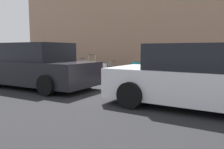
{
  "coord_description": "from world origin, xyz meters",
  "views": [
    {
      "loc": [
        -4.92,
        7.57,
        1.42
      ],
      "look_at": [
        -0.88,
        0.72,
        0.52
      ],
      "focal_mm": 36.54,
      "sensor_mm": 36.0,
      "label": 1
    }
  ],
  "objects_px": {
    "suitcase_navy_9": "(82,70)",
    "suitcase_black_6": "(114,73)",
    "fire_hydrant": "(62,67)",
    "parked_car_white_0": "(199,78)",
    "suitcase_olive_8": "(92,69)",
    "suitcase_navy_2": "(160,75)",
    "suitcase_maroon_5": "(124,73)",
    "suitcase_red_10": "(74,68)",
    "suitcase_silver_0": "(192,77)",
    "parked_car_charcoal_1": "(37,67)",
    "suitcase_teal_4": "(136,72)",
    "suitcase_silver_7": "(103,71)",
    "suitcase_olive_1": "(175,77)",
    "bollard_post": "(48,65)",
    "suitcase_red_3": "(148,73)"
  },
  "relations": [
    {
      "from": "suitcase_red_3",
      "to": "suitcase_olive_8",
      "type": "bearing_deg",
      "value": 0.57
    },
    {
      "from": "suitcase_silver_0",
      "to": "suitcase_teal_4",
      "type": "relative_size",
      "value": 0.95
    },
    {
      "from": "suitcase_red_3",
      "to": "parked_car_white_0",
      "type": "bearing_deg",
      "value": 131.75
    },
    {
      "from": "suitcase_silver_7",
      "to": "suitcase_maroon_5",
      "type": "bearing_deg",
      "value": 177.13
    },
    {
      "from": "suitcase_silver_0",
      "to": "parked_car_white_0",
      "type": "xyz_separation_m",
      "value": [
        -0.66,
        2.63,
        0.3
      ]
    },
    {
      "from": "parked_car_charcoal_1",
      "to": "bollard_post",
      "type": "bearing_deg",
      "value": -51.08
    },
    {
      "from": "suitcase_olive_8",
      "to": "suitcase_navy_9",
      "type": "bearing_deg",
      "value": 3.48
    },
    {
      "from": "suitcase_silver_7",
      "to": "suitcase_black_6",
      "type": "bearing_deg",
      "value": -179.47
    },
    {
      "from": "parked_car_white_0",
      "to": "suitcase_olive_8",
      "type": "bearing_deg",
      "value": -27.28
    },
    {
      "from": "suitcase_red_10",
      "to": "parked_car_white_0",
      "type": "bearing_deg",
      "value": 157.13
    },
    {
      "from": "fire_hydrant",
      "to": "parked_car_white_0",
      "type": "distance_m",
      "value": 7.33
    },
    {
      "from": "suitcase_silver_0",
      "to": "suitcase_olive_1",
      "type": "xyz_separation_m",
      "value": [
        0.58,
        0.08,
        -0.03
      ]
    },
    {
      "from": "suitcase_red_3",
      "to": "bollard_post",
      "type": "relative_size",
      "value": 0.95
    },
    {
      "from": "suitcase_silver_0",
      "to": "suitcase_red_10",
      "type": "bearing_deg",
      "value": 1.13
    },
    {
      "from": "suitcase_navy_2",
      "to": "suitcase_silver_7",
      "type": "bearing_deg",
      "value": -1.43
    },
    {
      "from": "suitcase_olive_1",
      "to": "suitcase_navy_9",
      "type": "relative_size",
      "value": 0.97
    },
    {
      "from": "suitcase_red_10",
      "to": "parked_car_charcoal_1",
      "type": "xyz_separation_m",
      "value": [
        -0.36,
        2.53,
        0.25
      ]
    },
    {
      "from": "suitcase_red_3",
      "to": "suitcase_black_6",
      "type": "xyz_separation_m",
      "value": [
        1.55,
        0.0,
        -0.04
      ]
    },
    {
      "from": "suitcase_olive_1",
      "to": "bollard_post",
      "type": "distance_m",
      "value": 6.38
    },
    {
      "from": "suitcase_silver_0",
      "to": "fire_hydrant",
      "type": "xyz_separation_m",
      "value": [
        6.18,
        0.03,
        0.11
      ]
    },
    {
      "from": "suitcase_olive_8",
      "to": "suitcase_red_10",
      "type": "bearing_deg",
      "value": 3.06
    },
    {
      "from": "suitcase_silver_0",
      "to": "suitcase_olive_8",
      "type": "bearing_deg",
      "value": 0.69
    },
    {
      "from": "bollard_post",
      "to": "suitcase_red_10",
      "type": "bearing_deg",
      "value": -177.5
    },
    {
      "from": "suitcase_red_3",
      "to": "parked_car_white_0",
      "type": "xyz_separation_m",
      "value": [
        -2.33,
        2.61,
        0.27
      ]
    },
    {
      "from": "suitcase_red_10",
      "to": "bollard_post",
      "type": "height_order",
      "value": "suitcase_red_10"
    },
    {
      "from": "suitcase_red_10",
      "to": "suitcase_teal_4",
      "type": "bearing_deg",
      "value": -179.81
    },
    {
      "from": "suitcase_navy_9",
      "to": "suitcase_black_6",
      "type": "bearing_deg",
      "value": -178.1
    },
    {
      "from": "suitcase_olive_8",
      "to": "suitcase_navy_9",
      "type": "relative_size",
      "value": 1.2
    },
    {
      "from": "suitcase_silver_0",
      "to": "bollard_post",
      "type": "xyz_separation_m",
      "value": [
        6.96,
        0.18,
        0.16
      ]
    },
    {
      "from": "suitcase_red_3",
      "to": "suitcase_black_6",
      "type": "height_order",
      "value": "suitcase_red_3"
    },
    {
      "from": "bollard_post",
      "to": "suitcase_olive_1",
      "type": "bearing_deg",
      "value": -179.18
    },
    {
      "from": "parked_car_charcoal_1",
      "to": "suitcase_silver_7",
      "type": "bearing_deg",
      "value": -114.99
    },
    {
      "from": "suitcase_olive_1",
      "to": "suitcase_olive_8",
      "type": "distance_m",
      "value": 3.77
    },
    {
      "from": "parked_car_white_0",
      "to": "parked_car_charcoal_1",
      "type": "xyz_separation_m",
      "value": [
        5.64,
        -0.0,
        0.04
      ]
    },
    {
      "from": "suitcase_teal_4",
      "to": "parked_car_white_0",
      "type": "bearing_deg",
      "value": 137.87
    },
    {
      "from": "fire_hydrant",
      "to": "suitcase_olive_1",
      "type": "bearing_deg",
      "value": 179.4
    },
    {
      "from": "suitcase_olive_8",
      "to": "suitcase_navy_2",
      "type": "bearing_deg",
      "value": 179.16
    },
    {
      "from": "suitcase_red_3",
      "to": "suitcase_olive_8",
      "type": "xyz_separation_m",
      "value": [
        2.68,
        0.03,
        0.05
      ]
    },
    {
      "from": "suitcase_maroon_5",
      "to": "suitcase_red_10",
      "type": "height_order",
      "value": "suitcase_red_10"
    },
    {
      "from": "suitcase_silver_0",
      "to": "bollard_post",
      "type": "distance_m",
      "value": 6.96
    },
    {
      "from": "suitcase_maroon_5",
      "to": "fire_hydrant",
      "type": "bearing_deg",
      "value": -1.02
    },
    {
      "from": "suitcase_teal_4",
      "to": "fire_hydrant",
      "type": "relative_size",
      "value": 1.07
    },
    {
      "from": "suitcase_navy_2",
      "to": "suitcase_black_6",
      "type": "relative_size",
      "value": 0.86
    },
    {
      "from": "suitcase_red_10",
      "to": "parked_car_charcoal_1",
      "type": "height_order",
      "value": "parked_car_charcoal_1"
    },
    {
      "from": "suitcase_navy_2",
      "to": "suitcase_olive_8",
      "type": "height_order",
      "value": "suitcase_olive_8"
    },
    {
      "from": "suitcase_silver_7",
      "to": "parked_car_white_0",
      "type": "xyz_separation_m",
      "value": [
        -4.43,
        2.6,
        0.26
      ]
    },
    {
      "from": "fire_hydrant",
      "to": "suitcase_teal_4",
      "type": "bearing_deg",
      "value": 179.03
    },
    {
      "from": "suitcase_navy_2",
      "to": "parked_car_charcoal_1",
      "type": "xyz_separation_m",
      "value": [
        3.82,
        2.53,
        0.31
      ]
    },
    {
      "from": "suitcase_red_10",
      "to": "fire_hydrant",
      "type": "distance_m",
      "value": 0.86
    },
    {
      "from": "suitcase_red_10",
      "to": "parked_car_charcoal_1",
      "type": "bearing_deg",
      "value": 98.03
    }
  ]
}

